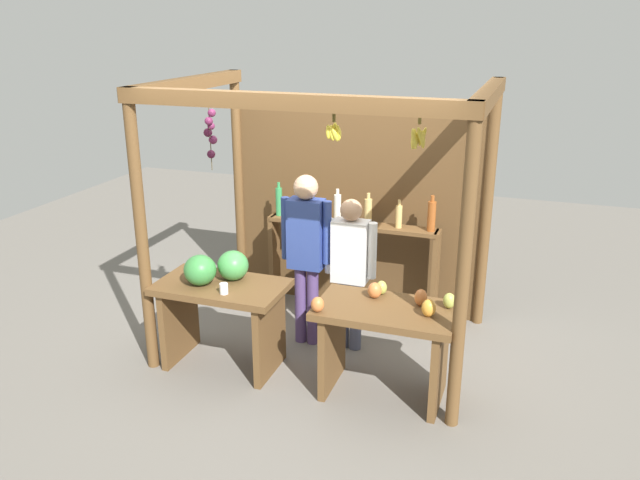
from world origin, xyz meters
TOP-DOWN VIEW (x-y plane):
  - ground_plane at (0.00, 0.00)m, footprint 12.00×12.00m
  - market_stall at (-0.00, 0.42)m, footprint 2.77×1.94m
  - fruit_counter_left at (-0.74, -0.68)m, footprint 1.11×0.64m
  - fruit_counter_right at (0.73, -0.68)m, footprint 1.12×0.64m
  - bottle_shelf_unit at (0.04, 0.69)m, footprint 1.77×0.22m
  - vendor_man at (-0.18, -0.05)m, footprint 0.48×0.22m
  - vendor_woman at (0.23, -0.02)m, footprint 0.48×0.20m

SIDE VIEW (x-z plane):
  - ground_plane at x=0.00m, z-range 0.00..0.00m
  - fruit_counter_right at x=0.73m, z-range 0.11..1.03m
  - fruit_counter_left at x=-0.74m, z-range 0.13..1.17m
  - bottle_shelf_unit at x=0.04m, z-range 0.12..1.47m
  - vendor_woman at x=0.23m, z-range 0.13..1.58m
  - vendor_man at x=-0.18m, z-range 0.17..1.80m
  - market_stall at x=0.00m, z-range 0.20..2.64m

